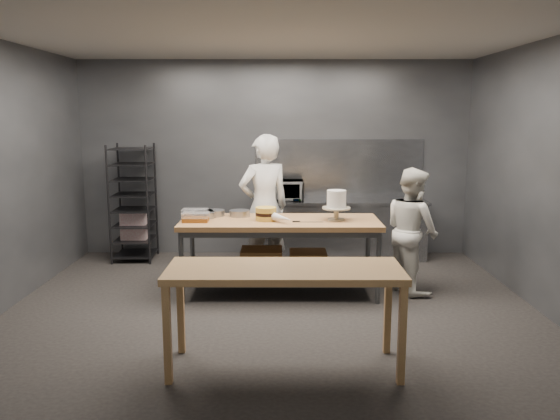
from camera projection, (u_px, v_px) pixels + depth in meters
The scene contains 16 objects.
ground at pixel (272, 307), 6.27m from camera, with size 6.00×6.00×0.00m, color black.
back_wall at pixel (275, 159), 8.47m from camera, with size 6.00×0.04×3.00m, color #4C4F54.
work_table at pixel (281, 248), 6.67m from camera, with size 2.40×0.90×0.92m.
near_counter at pixel (284, 277), 4.63m from camera, with size 2.00×0.70×0.90m.
back_counter at pixel (340, 229), 8.34m from camera, with size 2.60×0.60×0.90m.
splashback_panel at pixel (339, 169), 8.48m from camera, with size 2.60×0.02×0.90m, color slate.
speed_rack at pixel (133, 204), 8.19m from camera, with size 0.62×0.67×1.75m.
chef_behind at pixel (264, 207), 7.28m from camera, with size 0.70×0.46×1.93m, color white.
chef_right at pixel (412, 230), 6.73m from camera, with size 0.75×0.59×1.55m, color silver.
microwave at pixel (285, 190), 8.24m from camera, with size 0.54×0.37×0.30m, color black.
frosted_cake_stand at pixel (336, 202), 6.54m from camera, with size 0.34×0.34×0.37m.
layer_cake at pixel (266, 214), 6.56m from camera, with size 0.25×0.25×0.16m.
cake_pans at pixel (214, 214), 6.81m from camera, with size 0.74×0.39×0.07m.
piping_bag at pixel (280, 218), 6.41m from camera, with size 0.12×0.12×0.38m, color white.
offset_spatula at pixel (304, 222), 6.46m from camera, with size 0.36×0.02×0.02m.
pastry_clamshells at pixel (195, 215), 6.60m from camera, with size 0.35×0.44×0.11m.
Camera 1 is at (0.10, -5.98, 2.18)m, focal length 35.00 mm.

